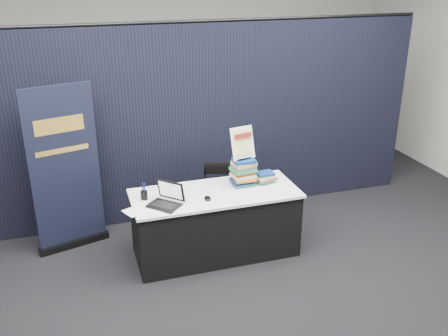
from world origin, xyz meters
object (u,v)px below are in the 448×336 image
book_stack_tall (243,172)px  pullup_banner (66,179)px  stacking_chair (223,195)px  laptop (163,200)px  info_sign (243,143)px  book_stack_short (265,178)px  display_table (215,223)px

book_stack_tall → pullup_banner: bearing=163.6°
pullup_banner → stacking_chair: 1.80m
stacking_chair → book_stack_tall: bearing=-55.3°
laptop → stacking_chair: (0.82, 0.60, -0.34)m
book_stack_tall → pullup_banner: size_ratio=0.16×
info_sign → laptop: bearing=-176.8°
laptop → book_stack_short: (1.19, 0.21, 0.00)m
display_table → stacking_chair: stacking_chair is taller
book_stack_short → stacking_chair: (-0.37, 0.39, -0.35)m
display_table → laptop: (-0.59, -0.13, 0.43)m
laptop → pullup_banner: (-0.92, 0.77, 0.03)m
display_table → pullup_banner: (-1.51, 0.65, 0.46)m
book_stack_tall → stacking_chair: size_ratio=0.36×
book_stack_short → pullup_banner: 2.19m
laptop → book_stack_tall: bearing=58.2°
book_stack_tall → laptop: bearing=-166.6°
display_table → laptop: laptop is taller
stacking_chair → pullup_banner: bearing=-168.2°
pullup_banner → info_sign: bearing=-31.1°
display_table → book_stack_short: bearing=7.8°
display_table → stacking_chair: bearing=63.7°
book_stack_short → pullup_banner: bearing=165.1°
laptop → pullup_banner: 1.21m
pullup_banner → laptop: bearing=-55.5°
info_sign → pullup_banner: (-1.87, 0.52, -0.39)m
pullup_banner → display_table: bearing=-38.6°
display_table → info_sign: 0.93m
display_table → book_stack_tall: bearing=15.3°
laptop → book_stack_short: laptop is taller
display_table → book_stack_short: size_ratio=8.08×
stacking_chair → book_stack_short: bearing=-29.2°
info_sign → book_stack_tall: bearing=-101.9°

